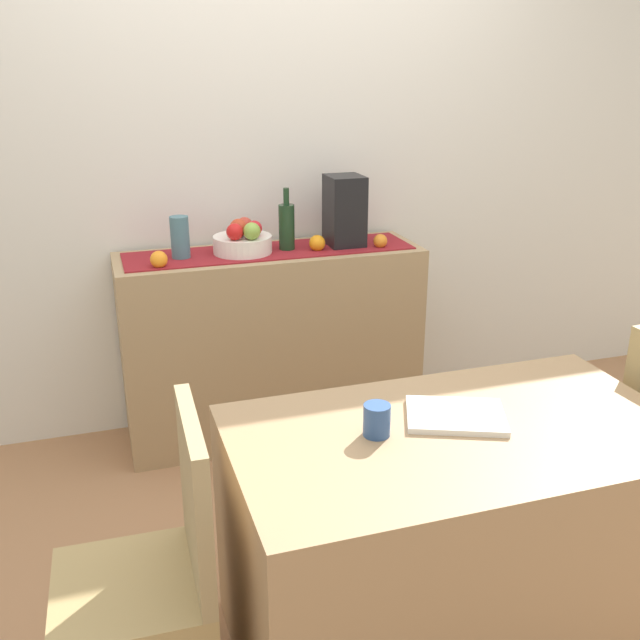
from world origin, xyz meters
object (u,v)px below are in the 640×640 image
Objects in this scene: open_book at (456,416)px; fruit_bowl at (243,244)px; wine_bottle at (287,226)px; coffee_maker at (345,211)px; dining_table at (451,539)px; coffee_cup at (377,420)px; sideboard_console at (272,344)px; chair_near_window at (143,637)px; ceramic_vase at (180,238)px.

fruit_bowl is at bearing 125.32° from open_book.
open_book is (0.11, -1.42, -0.26)m from wine_bottle.
coffee_maker is 0.25× the size of dining_table.
coffee_maker is 3.53× the size of coffee_cup.
wine_bottle is at bearing 84.40° from coffee_cup.
sideboard_console is at bearing 180.00° from coffee_maker.
coffee_cup is at bearing -95.60° from wine_bottle.
coffee_cup is at bearing 3.66° from chair_near_window.
coffee_maker is at bearing 0.00° from wine_bottle.
open_book is at bearing 72.01° from dining_table.
chair_near_window is at bearing -176.34° from coffee_cup.
wine_bottle is 3.08× the size of coffee_cup.
ceramic_vase is at bearing 180.00° from sideboard_console.
chair_near_window is at bearing -179.97° from dining_table.
fruit_bowl is 0.29× the size of chair_near_window.
chair_near_window is at bearing -118.88° from wine_bottle.
sideboard_console is 4.26× the size of coffee_maker.
dining_table is 4.62× the size of open_book.
chair_near_window is at bearing -116.49° from sideboard_console.
wine_bottle is 0.28m from coffee_maker.
sideboard_console is 4.92× the size of open_book.
wine_bottle reaches higher than coffee_cup.
wine_bottle is 0.31× the size of chair_near_window.
chair_near_window is at bearing -102.94° from ceramic_vase.
wine_bottle reaches higher than fruit_bowl.
ceramic_vase is 0.67× the size of open_book.
coffee_maker is 1.74× the size of ceramic_vase.
sideboard_console is at bearing 63.51° from chair_near_window.
sideboard_console is 1.67m from chair_near_window.
chair_near_window is (-0.68, -0.04, -0.52)m from coffee_cup.
chair_near_window is (-0.82, -1.48, -0.74)m from wine_bottle.
sideboard_console is at bearing 96.64° from dining_table.
coffee_maker is 2.00m from chair_near_window.
dining_table is at bearing -86.39° from wine_bottle.
wine_bottle is at bearing 93.61° from dining_table.
chair_near_window is at bearing -126.41° from coffee_maker.
fruit_bowl is 1.47m from open_book.
wine_bottle reaches higher than ceramic_vase.
coffee_maker reaches higher than wine_bottle.
coffee_maker reaches higher than open_book.
coffee_cup reaches higher than open_book.
fruit_bowl is at bearing 180.00° from wine_bottle.
sideboard_console is 1.48m from coffee_cup.
ceramic_vase is 1.70m from dining_table.
coffee_maker is at bearing 0.00° from fruit_bowl.
fruit_bowl is at bearing 101.36° from dining_table.
wine_bottle reaches higher than chair_near_window.
fruit_bowl is 0.21m from wine_bottle.
open_book is 0.26m from coffee_cup.
coffee_cup is (-0.14, -1.44, -0.22)m from wine_bottle.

